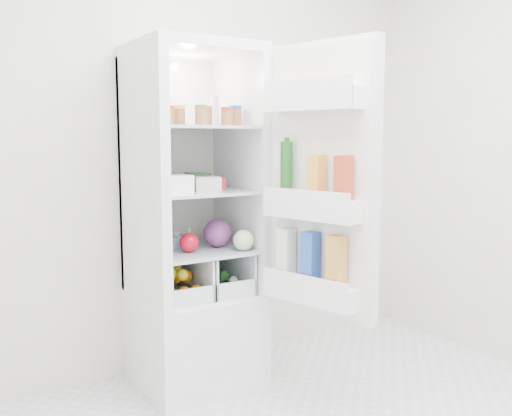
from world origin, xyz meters
TOP-DOWN VIEW (x-y plane):
  - room_walls at (0.00, 0.00)m, footprint 3.02×3.02m
  - refrigerator at (-0.20, 1.25)m, footprint 0.60×0.60m
  - shelf_low at (-0.20, 1.19)m, footprint 0.49×0.53m
  - shelf_mid at (-0.20, 1.19)m, footprint 0.49×0.53m
  - shelf_top at (-0.20, 1.19)m, footprint 0.49×0.53m
  - crisper_left at (-0.32, 1.19)m, footprint 0.23×0.46m
  - crisper_right at (-0.08, 1.19)m, footprint 0.23×0.46m
  - condiment_jars at (-0.20, 1.07)m, footprint 0.46×0.16m
  - squeeze_bottle at (-0.07, 1.19)m, footprint 0.06×0.06m
  - tub_white at (-0.37, 1.05)m, footprint 0.15×0.15m
  - tub_cream at (-0.17, 1.09)m, footprint 0.16×0.16m
  - tin_red at (-0.10, 1.14)m, footprint 0.12×0.12m
  - foil_tray at (-0.33, 1.19)m, footprint 0.17×0.15m
  - tub_green at (-0.12, 1.31)m, footprint 0.11×0.15m
  - red_cabbage at (-0.08, 1.16)m, footprint 0.15×0.15m
  - bell_pepper at (-0.27, 1.11)m, footprint 0.10×0.10m
  - mushroom_bowl at (-0.29, 1.27)m, footprint 0.18×0.18m
  - salad_bag at (-0.02, 1.00)m, footprint 0.11×0.11m
  - citrus_pile at (-0.32, 1.13)m, footprint 0.20×0.24m
  - veg_pile at (-0.07, 1.18)m, footprint 0.16×0.30m
  - fridge_door at (0.18, 0.62)m, footprint 0.30×0.60m

SIDE VIEW (x-z plane):
  - veg_pile at x=-0.07m, z-range 0.51..0.61m
  - citrus_pile at x=-0.32m, z-range 0.51..0.67m
  - crisper_left at x=-0.32m, z-range 0.50..0.72m
  - crisper_right at x=-0.08m, z-range 0.50..0.72m
  - refrigerator at x=-0.20m, z-range -0.23..1.57m
  - shelf_low at x=-0.20m, z-range 0.73..0.75m
  - mushroom_bowl at x=-0.29m, z-range 0.75..0.81m
  - bell_pepper at x=-0.27m, z-range 0.75..0.85m
  - salad_bag at x=-0.02m, z-range 0.75..0.86m
  - red_cabbage at x=-0.08m, z-range 0.75..0.90m
  - shelf_mid at x=-0.20m, z-range 1.04..1.06m
  - foil_tray at x=-0.33m, z-range 1.06..1.09m
  - tin_red at x=-0.10m, z-range 1.06..1.12m
  - fridge_door at x=0.18m, z-range 0.44..1.74m
  - tub_cream at x=-0.17m, z-range 1.06..1.13m
  - tub_green at x=-0.12m, z-range 1.06..1.14m
  - tub_white at x=-0.37m, z-range 1.06..1.15m
  - shelf_top at x=-0.20m, z-range 1.37..1.39m
  - condiment_jars at x=-0.20m, z-range 1.39..1.47m
  - squeeze_bottle at x=-0.07m, z-range 1.39..1.55m
  - room_walls at x=0.00m, z-range 0.29..2.90m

